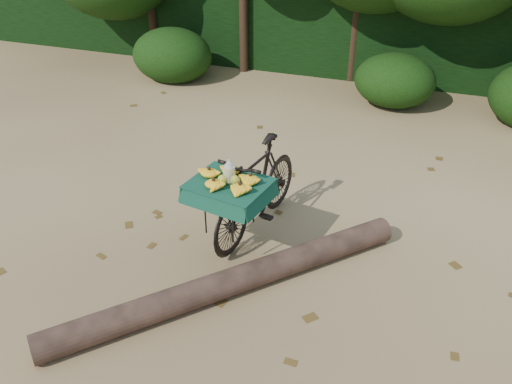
% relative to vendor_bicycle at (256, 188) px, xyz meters
% --- Properties ---
extents(ground, '(80.00, 80.00, 0.00)m').
position_rel_vendor_bicycle_xyz_m(ground, '(-0.45, 0.27, -0.58)').
color(ground, tan).
rests_on(ground, ground).
extents(vendor_bicycle, '(0.99, 1.97, 1.15)m').
position_rel_vendor_bicycle_xyz_m(vendor_bicycle, '(0.00, 0.00, 0.00)').
color(vendor_bicycle, black).
rests_on(vendor_bicycle, ground).
extents(fallen_log, '(2.90, 3.15, 0.29)m').
position_rel_vendor_bicycle_xyz_m(fallen_log, '(0.16, -1.17, -0.44)').
color(fallen_log, brown).
rests_on(fallen_log, ground).
extents(hedge_backdrop, '(26.00, 1.80, 1.80)m').
position_rel_vendor_bicycle_xyz_m(hedge_backdrop, '(-0.45, 6.57, 0.32)').
color(hedge_backdrop, black).
rests_on(hedge_backdrop, ground).
extents(bush_clumps, '(8.80, 1.70, 0.90)m').
position_rel_vendor_bicycle_xyz_m(bush_clumps, '(0.05, 4.57, -0.13)').
color(bush_clumps, black).
rests_on(bush_clumps, ground).
extents(leaf_litter, '(7.00, 7.30, 0.01)m').
position_rel_vendor_bicycle_xyz_m(leaf_litter, '(-0.45, 0.92, -0.58)').
color(leaf_litter, '#523B15').
rests_on(leaf_litter, ground).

